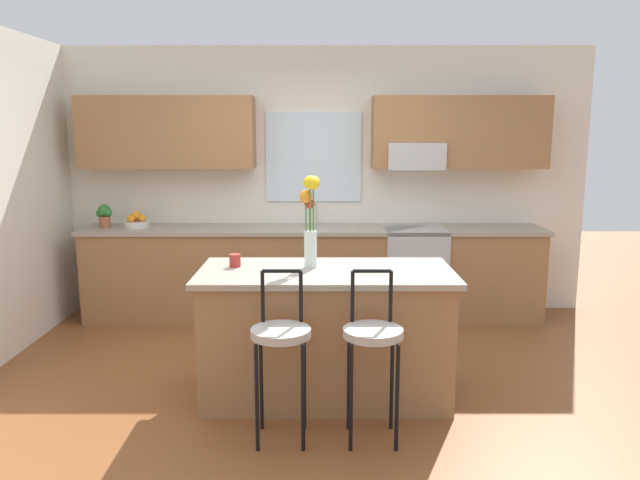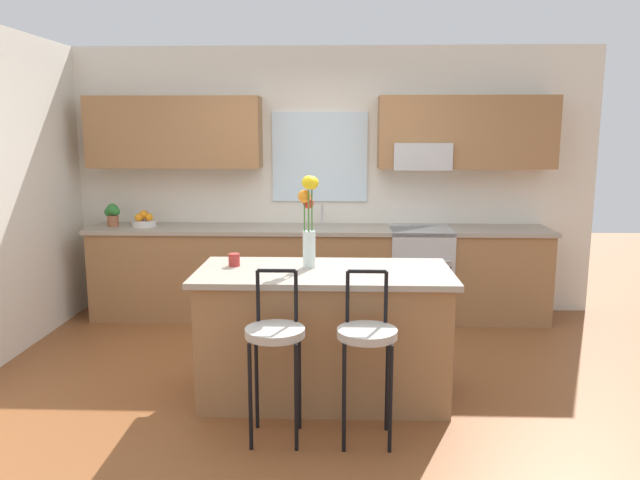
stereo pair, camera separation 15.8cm
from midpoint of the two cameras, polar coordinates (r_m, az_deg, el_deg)
The scene contains 12 objects.
ground_plane at distance 4.68m, azimuth 0.08°, elevation -13.36°, with size 14.00×14.00×0.00m, color brown.
back_wall_assembly at distance 6.28m, azimuth 0.88°, elevation 6.90°, with size 5.60×0.50×2.70m.
counter_run at distance 6.15m, azimuth 0.62°, elevation -3.00°, with size 4.56×0.64×0.92m.
sink_faucet at distance 6.19m, azimuth 0.92°, elevation 2.68°, with size 0.02×0.13×0.23m.
oven_range at distance 6.19m, azimuth 9.97°, elevation -3.13°, with size 0.60×0.64×0.92m.
kitchen_island at distance 4.35m, azimuth 1.43°, elevation -8.69°, with size 1.76×0.84×0.92m.
bar_stool_near at distance 3.71m, azimuth -2.97°, elevation -9.28°, with size 0.36×0.36×1.04m.
bar_stool_middle at distance 3.71m, azimuth 5.65°, elevation -9.35°, with size 0.36×0.36×1.04m.
flower_vase at distance 4.23m, azimuth -0.00°, elevation 2.27°, with size 0.14×0.15×0.65m.
mug_ceramic at distance 4.37m, azimuth -6.99°, elevation -1.85°, with size 0.08×0.08×0.09m, color #A52D28.
fruit_bowl_oranges at distance 6.35m, azimuth -15.42°, elevation 1.74°, with size 0.24×0.24×0.16m.
potted_plant_small at distance 6.44m, azimuth -18.14°, elevation 2.35°, with size 0.17×0.12×0.23m.
Camera 2 is at (0.22, -4.29, 1.87)m, focal length 34.29 mm.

